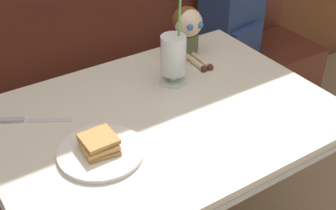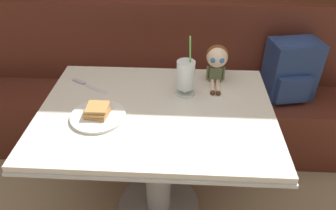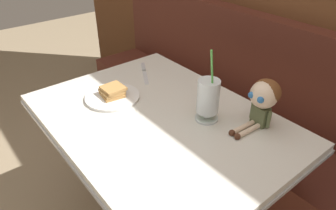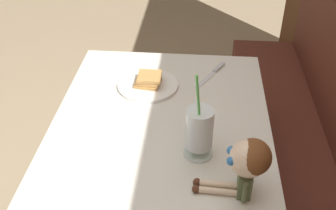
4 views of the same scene
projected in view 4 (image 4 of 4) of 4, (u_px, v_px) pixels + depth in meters
name	position (u px, v px, depth m)	size (l,w,h in m)	color
diner_table	(161.00, 166.00, 1.60)	(1.11, 0.81, 0.74)	silver
toast_plate	(148.00, 84.00, 1.69)	(0.25, 0.25, 0.06)	white
milkshake_glass	(199.00, 131.00, 1.31)	(0.10, 0.10, 0.32)	silver
butter_knife	(215.00, 71.00, 1.79)	(0.21, 0.13, 0.01)	silver
seated_doll	(248.00, 161.00, 1.15)	(0.12, 0.22, 0.20)	#5B6642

